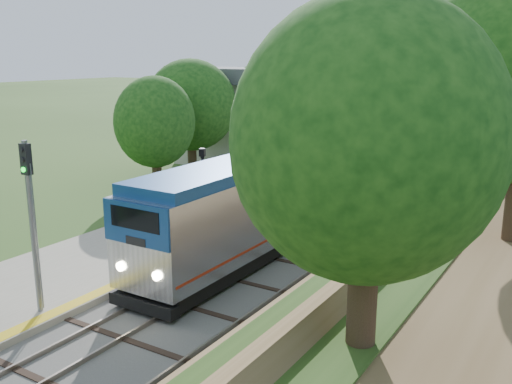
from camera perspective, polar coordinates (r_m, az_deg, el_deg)
The scene contains 11 objects.
ground at distance 18.91m, azimuth -19.06°, elevation -15.97°, with size 320.00×320.00×0.00m, color #2D4C19.
trackbed at distance 71.50m, azimuth 22.59°, elevation 5.32°, with size 9.50×170.00×0.28m.
platform at distance 33.10m, azimuth -3.35°, elevation -2.02°, with size 6.40×68.00×0.38m, color gray.
yellow_stripe at distance 31.55m, azimuth 0.89°, elevation -2.42°, with size 0.55×68.00×0.01m, color gold.
station_building at distance 48.65m, azimuth -2.43°, elevation 7.70°, with size 8.60×6.60×8.00m.
signal_gantry at distance 66.04m, azimuth 22.63°, elevation 8.88°, with size 8.40×0.38×6.20m.
trees_behind_platform at distance 39.46m, azimuth -6.67°, elevation 6.88°, with size 7.82×53.32×7.21m.
train at distance 73.90m, azimuth 21.52°, elevation 7.37°, with size 2.99×119.74×4.39m.
lamppost_far at distance 28.25m, azimuth -5.30°, elevation -0.38°, with size 0.42×0.42×4.29m.
signal_platform at distance 20.50m, azimuth -21.60°, elevation -1.58°, with size 0.35×0.28×6.00m.
signal_farside at distance 36.23m, azimuth 20.33°, elevation 4.25°, with size 0.32×0.26×5.92m.
Camera 1 is at (13.19, -10.03, 9.11)m, focal length 40.00 mm.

